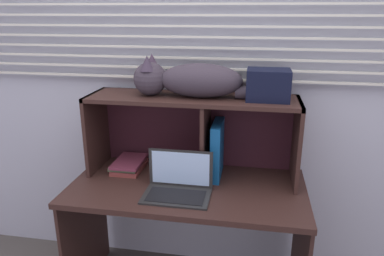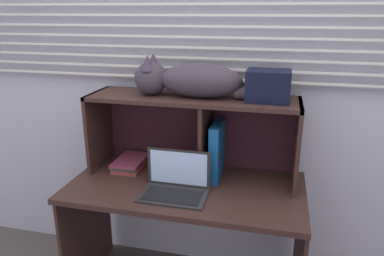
% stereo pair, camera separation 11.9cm
% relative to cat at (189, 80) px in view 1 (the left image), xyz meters
% --- Properties ---
extents(back_panel_with_blinds, '(4.40, 0.08, 2.50)m').
position_rel_cat_xyz_m(back_panel_with_blinds, '(0.02, 0.21, -0.00)').
color(back_panel_with_blinds, '#B2B6C6').
rests_on(back_panel_with_blinds, ground).
extents(desk, '(1.26, 0.63, 0.72)m').
position_rel_cat_xyz_m(desk, '(0.02, -0.15, -0.69)').
color(desk, '#351F1B').
rests_on(desk, ground).
extents(hutch_shelf_unit, '(1.15, 0.32, 0.45)m').
position_rel_cat_xyz_m(hutch_shelf_unit, '(0.03, 0.03, -0.24)').
color(hutch_shelf_unit, '#351F1B').
rests_on(hutch_shelf_unit, desk).
extents(cat, '(0.81, 0.20, 0.22)m').
position_rel_cat_xyz_m(cat, '(0.00, 0.00, 0.00)').
color(cat, '#38303A').
rests_on(cat, hutch_shelf_unit).
extents(laptop, '(0.34, 0.22, 0.21)m').
position_rel_cat_xyz_m(laptop, '(-0.01, -0.25, -0.50)').
color(laptop, '#242424').
rests_on(laptop, desk).
extents(binder_upright, '(0.05, 0.24, 0.32)m').
position_rel_cat_xyz_m(binder_upright, '(0.16, 0.00, -0.39)').
color(binder_upright, '#124F8D').
rests_on(binder_upright, desk).
extents(book_stack, '(0.17, 0.26, 0.06)m').
position_rel_cat_xyz_m(book_stack, '(-0.36, 0.00, -0.52)').
color(book_stack, brown).
rests_on(book_stack, desk).
extents(storage_box, '(0.22, 0.17, 0.16)m').
position_rel_cat_xyz_m(storage_box, '(0.42, 0.00, -0.01)').
color(storage_box, black).
rests_on(storage_box, hutch_shelf_unit).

